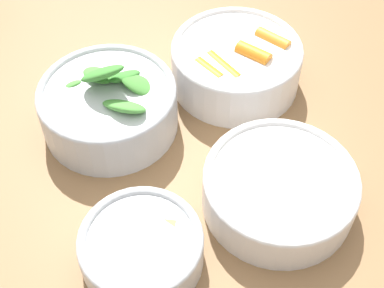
{
  "coord_description": "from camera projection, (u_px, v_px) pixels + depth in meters",
  "views": [
    {
      "loc": [
        0.38,
        -0.14,
        1.24
      ],
      "look_at": [
        0.02,
        0.03,
        0.76
      ],
      "focal_mm": 50.0,
      "sensor_mm": 36.0,
      "label": 1
    }
  ],
  "objects": [
    {
      "name": "dining_table",
      "position": [
        164.0,
        204.0,
        0.73
      ],
      "size": [
        1.13,
        0.92,
        0.73
      ],
      "color": "olive",
      "rests_on": "ground_plane"
    },
    {
      "name": "bowl_carrots",
      "position": [
        236.0,
        63.0,
        0.7
      ],
      "size": [
        0.17,
        0.17,
        0.07
      ],
      "color": "white",
      "rests_on": "dining_table"
    },
    {
      "name": "bowl_greens",
      "position": [
        109.0,
        105.0,
        0.65
      ],
      "size": [
        0.17,
        0.17,
        0.11
      ],
      "color": "silver",
      "rests_on": "dining_table"
    },
    {
      "name": "bowl_beans_hotdog",
      "position": [
        279.0,
        190.0,
        0.58
      ],
      "size": [
        0.17,
        0.17,
        0.05
      ],
      "color": "white",
      "rests_on": "dining_table"
    },
    {
      "name": "bowl_cookies",
      "position": [
        142.0,
        247.0,
        0.54
      ],
      "size": [
        0.13,
        0.13,
        0.04
      ],
      "color": "silver",
      "rests_on": "dining_table"
    }
  ]
}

